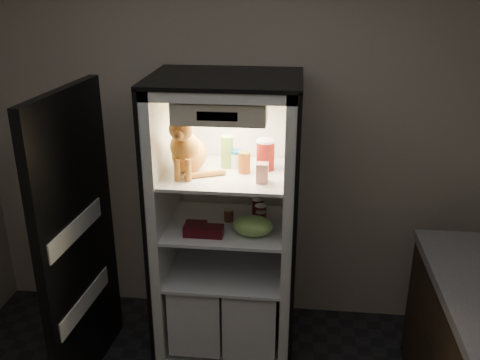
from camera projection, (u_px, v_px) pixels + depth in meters
The scene contains 16 objects.
room_shell at pixel (175, 215), 1.93m from camera, with size 3.60×3.60×3.60m.
refrigerator at pixel (227, 240), 3.51m from camera, with size 0.90×0.72×1.88m.
fridge_door at pixel (78, 245), 3.20m from camera, with size 0.12×0.87×1.85m.
tabby_cat at pixel (187, 149), 3.19m from camera, with size 0.34×0.40×0.42m.
parmesan_shaker at pixel (227, 152), 3.32m from camera, with size 0.08×0.08×0.20m.
mayo_tub at pixel (236, 159), 3.33m from camera, with size 0.08×0.08×0.11m.
salsa_jar at pixel (244, 162), 3.24m from camera, with size 0.08×0.08×0.13m.
pepper_jar at pixel (265, 155), 3.29m from camera, with size 0.11×0.11×0.19m.
cream_carton at pixel (262, 173), 3.10m from camera, with size 0.07×0.07×0.12m, color silver.
soda_can_a at pixel (258, 209), 3.45m from camera, with size 0.07×0.07×0.13m.
soda_can_b at pixel (260, 215), 3.36m from camera, with size 0.07×0.07×0.13m.
soda_can_c at pixel (261, 220), 3.31m from camera, with size 0.06×0.06×0.12m.
condiment_jar at pixel (229, 215), 3.42m from camera, with size 0.06×0.06×0.08m.
grape_bag at pixel (253, 226), 3.23m from camera, with size 0.24×0.18×0.12m, color #8AC45B.
berry_box_left at pixel (195, 229), 3.26m from camera, with size 0.13×0.13×0.07m, color #530D13.
berry_box_right at pixel (214, 231), 3.24m from camera, with size 0.11×0.11×0.06m, color #530D13.
Camera 1 is at (0.42, -1.71, 2.45)m, focal length 40.00 mm.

